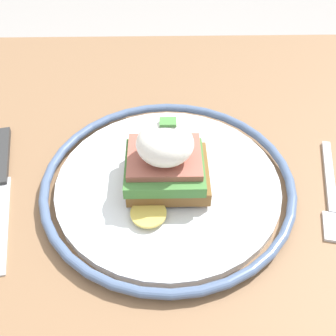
{
  "coord_description": "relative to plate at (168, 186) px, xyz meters",
  "views": [
    {
      "loc": [
        0.04,
        0.31,
        1.09
      ],
      "look_at": [
        0.03,
        0.0,
        0.78
      ],
      "focal_mm": 45.0,
      "sensor_mm": 36.0,
      "label": 1
    }
  ],
  "objects": [
    {
      "name": "dining_table",
      "position": [
        -0.03,
        -0.0,
        -0.13
      ],
      "size": [
        1.12,
        0.68,
        0.74
      ],
      "color": "#846042",
      "rests_on": "ground_plane"
    },
    {
      "name": "plate",
      "position": [
        0.0,
        0.0,
        0.0
      ],
      "size": [
        0.27,
        0.27,
        0.02
      ],
      "color": "silver",
      "rests_on": "dining_table"
    },
    {
      "name": "sandwich",
      "position": [
        0.0,
        0.0,
        0.04
      ],
      "size": [
        0.09,
        0.1,
        0.08
      ],
      "color": "brown",
      "rests_on": "plate"
    },
    {
      "name": "fork",
      "position": [
        -0.18,
        0.01,
        -0.01
      ],
      "size": [
        0.05,
        0.15,
        0.0
      ],
      "color": "silver",
      "rests_on": "dining_table"
    },
    {
      "name": "knife",
      "position": [
        0.18,
        -0.02,
        -0.01
      ],
      "size": [
        0.06,
        0.21,
        0.01
      ],
      "color": "#2D2D2D",
      "rests_on": "dining_table"
    }
  ]
}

